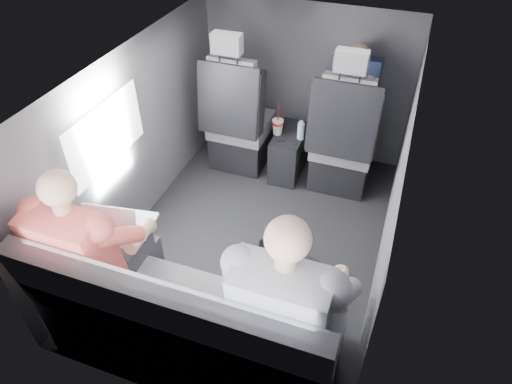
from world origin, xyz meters
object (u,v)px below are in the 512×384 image
(front_seat_left, at_px, (239,126))
(laptop_black, at_px, (292,272))
(laptop_white, at_px, (121,223))
(passenger_front_right, at_px, (353,93))
(soda_cup, at_px, (278,126))
(passenger_rear_left, at_px, (95,250))
(center_console, at_px, (289,153))
(passenger_rear_right, at_px, (289,304))
(water_bottle, at_px, (301,131))
(front_seat_right, at_px, (343,146))
(rear_bench, at_px, (188,329))

(front_seat_left, distance_m, laptop_black, 1.86)
(laptop_white, bearing_deg, passenger_front_right, 61.66)
(soda_cup, xyz_separation_m, passenger_rear_left, (-0.47, -1.80, 0.16))
(center_console, xyz_separation_m, passenger_front_right, (0.44, 0.22, 0.54))
(front_seat_left, height_order, passenger_rear_right, passenger_rear_right)
(passenger_rear_left, height_order, passenger_rear_right, passenger_rear_right)
(passenger_front_right, bearing_deg, center_console, -153.65)
(center_console, height_order, passenger_front_right, passenger_front_right)
(water_bottle, height_order, passenger_rear_right, passenger_rear_right)
(front_seat_right, xyz_separation_m, passenger_front_right, (-0.01, 0.26, 0.34))
(front_seat_right, bearing_deg, rear_bench, -103.31)
(laptop_black, bearing_deg, laptop_white, 179.04)
(laptop_white, xyz_separation_m, passenger_rear_left, (-0.02, -0.23, -0.00))
(center_console, height_order, passenger_rear_left, passenger_rear_left)
(front_seat_right, bearing_deg, passenger_front_right, 92.17)
(water_bottle, distance_m, laptop_white, 1.71)
(rear_bench, bearing_deg, front_seat_right, 76.69)
(laptop_black, relative_size, passenger_rear_left, 0.34)
(soda_cup, bearing_deg, center_console, 22.89)
(water_bottle, bearing_deg, passenger_rear_left, -110.46)
(center_console, xyz_separation_m, rear_bench, (-0.00, -1.94, 0.11))
(laptop_white, relative_size, laptop_black, 0.82)
(front_seat_left, xyz_separation_m, laptop_white, (-0.10, -1.58, 0.23))
(front_seat_right, height_order, center_console, front_seat_right)
(front_seat_right, bearing_deg, front_seat_left, 180.00)
(rear_bench, distance_m, water_bottle, 1.90)
(rear_bench, xyz_separation_m, laptop_white, (-0.55, 0.32, 0.32))
(front_seat_left, bearing_deg, center_console, 5.07)
(front_seat_left, distance_m, front_seat_right, 0.90)
(laptop_white, height_order, passenger_front_right, passenger_front_right)
(center_console, xyz_separation_m, laptop_black, (0.48, -1.64, 0.44))
(front_seat_right, xyz_separation_m, rear_bench, (-0.45, -1.90, -0.09))
(front_seat_left, distance_m, passenger_front_right, 0.99)
(rear_bench, height_order, water_bottle, rear_bench)
(soda_cup, distance_m, laptop_white, 1.65)
(laptop_black, bearing_deg, rear_bench, -147.68)
(water_bottle, relative_size, passenger_rear_right, 0.13)
(laptop_white, bearing_deg, front_seat_left, 86.31)
(soda_cup, bearing_deg, front_seat_right, 0.24)
(front_seat_left, xyz_separation_m, laptop_black, (0.93, -1.60, 0.24))
(rear_bench, xyz_separation_m, passenger_rear_right, (0.53, 0.09, 0.34))
(rear_bench, relative_size, water_bottle, 9.63)
(rear_bench, bearing_deg, center_console, 90.00)
(center_console, relative_size, soda_cup, 1.69)
(center_console, distance_m, passenger_rear_left, 1.98)
(front_seat_right, relative_size, passenger_rear_right, 0.99)
(center_console, relative_size, laptop_black, 1.15)
(front_seat_right, bearing_deg, passenger_rear_left, -119.46)
(laptop_white, xyz_separation_m, passenger_rear_right, (1.08, -0.23, 0.02))
(water_bottle, bearing_deg, rear_bench, -93.01)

